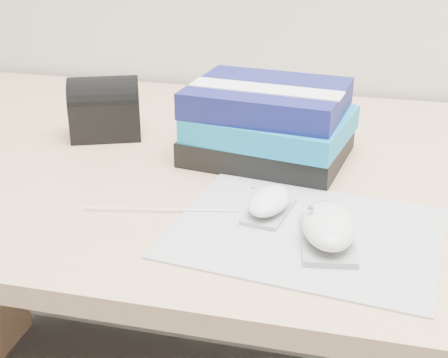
% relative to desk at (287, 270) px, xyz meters
% --- Properties ---
extents(desk, '(1.60, 0.80, 0.73)m').
position_rel_desk_xyz_m(desk, '(0.00, 0.00, 0.00)').
color(desk, tan).
rests_on(desk, ground).
extents(mousepad, '(0.36, 0.29, 0.00)m').
position_rel_desk_xyz_m(mousepad, '(0.05, -0.27, 0.24)').
color(mousepad, '#919199').
rests_on(mousepad, desk).
extents(mouse_rear, '(0.06, 0.10, 0.04)m').
position_rel_desk_xyz_m(mouse_rear, '(-0.00, -0.23, 0.25)').
color(mouse_rear, '#A0A0A2').
rests_on(mouse_rear, mousepad).
extents(mouse_front, '(0.08, 0.13, 0.05)m').
position_rel_desk_xyz_m(mouse_front, '(0.08, -0.29, 0.26)').
color(mouse_front, gray).
rests_on(mouse_front, mousepad).
extents(usb_cable, '(0.21, 0.04, 0.00)m').
position_rel_desk_xyz_m(usb_cable, '(-0.14, -0.26, 0.24)').
color(usb_cable, white).
rests_on(usb_cable, mousepad).
extents(book_stack, '(0.27, 0.23, 0.12)m').
position_rel_desk_xyz_m(book_stack, '(-0.04, -0.04, 0.29)').
color(book_stack, black).
rests_on(book_stack, desk).
extents(pouch, '(0.14, 0.12, 0.11)m').
position_rel_desk_xyz_m(pouch, '(-0.33, -0.01, 0.29)').
color(pouch, black).
rests_on(pouch, desk).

